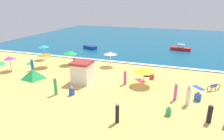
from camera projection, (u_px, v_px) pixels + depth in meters
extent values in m
plane|color=#EDBC60|center=(104.00, 76.00, 24.58)|extent=(60.00, 60.00, 0.00)
cube|color=#0F567A|center=(144.00, 39.00, 49.61)|extent=(60.00, 44.00, 0.10)
cube|color=white|center=(119.00, 62.00, 30.18)|extent=(57.00, 0.70, 0.01)
cube|color=white|center=(82.00, 73.00, 22.42)|extent=(2.04, 2.17, 2.21)
cube|color=#A5332D|center=(82.00, 63.00, 22.02)|extent=(2.13, 2.28, 0.27)
cylinder|color=silver|center=(46.00, 60.00, 27.83)|extent=(0.05, 0.05, 1.93)
cone|color=orange|center=(45.00, 54.00, 27.54)|extent=(2.31, 2.30, 0.41)
cylinder|color=#4C3823|center=(10.00, 64.00, 26.27)|extent=(0.05, 0.05, 1.95)
cone|color=#B733C6|center=(9.00, 58.00, 26.01)|extent=(2.32, 2.31, 0.61)
cylinder|color=silver|center=(110.00, 59.00, 28.13)|extent=(0.05, 0.05, 2.05)
cone|color=white|center=(110.00, 53.00, 27.84)|extent=(2.44, 2.45, 0.47)
cylinder|color=silver|center=(44.00, 52.00, 31.51)|extent=(0.05, 0.05, 2.26)
cone|color=#19B7C6|center=(44.00, 46.00, 31.18)|extent=(1.87, 1.88, 0.40)
cylinder|color=#4C3823|center=(144.00, 77.00, 21.66)|extent=(0.05, 0.05, 1.94)
cone|color=yellow|center=(144.00, 70.00, 21.40)|extent=(3.13, 3.14, 0.58)
cylinder|color=silver|center=(71.00, 58.00, 28.89)|extent=(0.05, 0.05, 2.02)
cone|color=green|center=(70.00, 52.00, 28.61)|extent=(2.24, 2.21, 0.63)
pyramid|color=green|center=(33.00, 74.00, 23.45)|extent=(2.84, 2.72, 1.26)
torus|color=black|center=(217.00, 87.00, 20.64)|extent=(0.58, 0.53, 0.72)
torus|color=black|center=(210.00, 89.00, 20.24)|extent=(0.58, 0.53, 0.72)
cube|color=blue|center=(214.00, 86.00, 20.37)|extent=(0.70, 0.63, 0.36)
cylinder|color=green|center=(56.00, 87.00, 19.42)|extent=(0.33, 0.33, 1.63)
sphere|color=beige|center=(55.00, 78.00, 19.12)|extent=(0.24, 0.24, 0.24)
cylinder|color=white|center=(188.00, 97.00, 17.43)|extent=(0.50, 0.50, 1.63)
sphere|color=beige|center=(189.00, 87.00, 17.13)|extent=(0.26, 0.26, 0.26)
cylinder|color=green|center=(75.00, 64.00, 27.13)|extent=(0.53, 0.53, 1.38)
sphere|color=brown|center=(74.00, 58.00, 26.87)|extent=(0.25, 0.25, 0.25)
cylinder|color=#D84CA5|center=(125.00, 79.00, 21.91)|extent=(0.36, 0.36, 1.37)
sphere|color=#9E6B47|center=(125.00, 72.00, 21.65)|extent=(0.24, 0.24, 0.24)
cube|color=blue|center=(198.00, 97.00, 18.34)|extent=(0.60, 0.60, 0.71)
sphere|color=brown|center=(198.00, 93.00, 18.20)|extent=(0.20, 0.20, 0.20)
cylinder|color=black|center=(117.00, 114.00, 14.89)|extent=(0.34, 0.34, 1.44)
sphere|color=beige|center=(117.00, 104.00, 14.62)|extent=(0.28, 0.28, 0.28)
cube|color=blue|center=(72.00, 92.00, 19.49)|extent=(0.48, 0.48, 0.67)
sphere|color=#DBA884|center=(71.00, 88.00, 19.34)|extent=(0.26, 0.26, 0.26)
cylinder|color=blue|center=(32.00, 65.00, 26.43)|extent=(0.48, 0.48, 1.42)
sphere|color=beige|center=(31.00, 59.00, 26.16)|extent=(0.27, 0.27, 0.27)
cylinder|color=#D84CA5|center=(175.00, 93.00, 18.35)|extent=(0.38, 0.38, 1.48)
sphere|color=beige|center=(176.00, 84.00, 18.08)|extent=(0.26, 0.26, 0.26)
cylinder|color=black|center=(210.00, 114.00, 14.92)|extent=(0.51, 0.51, 1.37)
sphere|color=beige|center=(211.00, 105.00, 14.66)|extent=(0.23, 0.23, 0.23)
cube|color=red|center=(152.00, 77.00, 23.58)|extent=(0.53, 0.53, 0.56)
sphere|color=#DBA884|center=(152.00, 74.00, 23.46)|extent=(0.21, 0.21, 0.21)
cube|color=green|center=(169.00, 112.00, 16.01)|extent=(0.43, 0.43, 0.61)
sphere|color=#DBA884|center=(169.00, 107.00, 15.88)|extent=(0.21, 0.21, 0.21)
cube|color=blue|center=(199.00, 88.00, 21.21)|extent=(1.43, 1.47, 0.01)
cube|color=green|center=(29.00, 64.00, 29.52)|extent=(1.58, 1.62, 0.01)
cube|color=black|center=(149.00, 76.00, 24.52)|extent=(1.37, 1.02, 0.01)
cube|color=red|center=(140.00, 81.00, 23.16)|extent=(1.59, 1.59, 0.01)
cube|color=blue|center=(88.00, 72.00, 26.03)|extent=(1.48, 1.25, 0.01)
cube|color=red|center=(180.00, 49.00, 37.38)|extent=(3.79, 1.64, 0.54)
cube|color=silver|center=(181.00, 46.00, 37.18)|extent=(1.36, 0.86, 0.64)
cube|color=navy|center=(90.00, 47.00, 38.60)|extent=(2.97, 2.00, 0.59)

